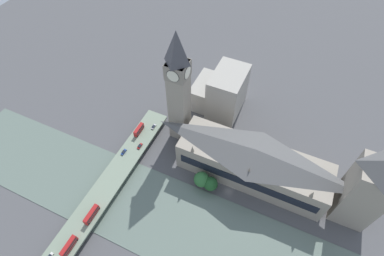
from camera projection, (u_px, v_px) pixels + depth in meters
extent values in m
plane|color=#4C4C4F|center=(229.00, 191.00, 185.68)|extent=(600.00, 600.00, 0.00)
cube|color=slate|center=(210.00, 237.00, 167.98)|extent=(50.09, 360.00, 0.30)
cube|color=gray|center=(252.00, 166.00, 184.19)|extent=(27.16, 91.35, 22.52)
cube|color=black|center=(245.00, 183.00, 175.53)|extent=(0.40, 84.04, 6.76)
pyramid|color=#4C4C4C|center=(256.00, 153.00, 173.07)|extent=(26.62, 89.52, 5.90)
cone|color=gray|center=(312.00, 194.00, 157.30)|extent=(2.20, 2.20, 5.00)
cone|color=gray|center=(249.00, 170.00, 166.30)|extent=(2.20, 2.20, 5.00)
cone|color=gray|center=(192.00, 149.00, 175.29)|extent=(2.20, 2.20, 5.00)
cube|color=gray|center=(179.00, 102.00, 189.61)|extent=(11.42, 11.42, 63.35)
cube|color=gray|center=(178.00, 70.00, 168.85)|extent=(12.11, 12.11, 10.28)
cylinder|color=black|center=(173.00, 76.00, 165.52)|extent=(0.50, 8.00, 8.00)
cylinder|color=silver|center=(173.00, 76.00, 165.45)|extent=(0.62, 7.41, 7.41)
cylinder|color=black|center=(182.00, 64.00, 172.19)|extent=(0.50, 8.00, 8.00)
cylinder|color=silver|center=(182.00, 63.00, 172.26)|extent=(0.62, 7.41, 7.41)
cylinder|color=black|center=(187.00, 73.00, 167.33)|extent=(8.00, 0.50, 8.00)
cylinder|color=silver|center=(187.00, 73.00, 167.30)|extent=(7.41, 0.62, 7.41)
cylinder|color=black|center=(168.00, 67.00, 170.38)|extent=(8.00, 0.50, 8.00)
cylinder|color=silver|center=(168.00, 67.00, 170.41)|extent=(7.41, 0.62, 7.41)
pyramid|color=#424247|center=(177.00, 47.00, 156.89)|extent=(11.65, 11.65, 20.31)
cube|color=gray|center=(363.00, 193.00, 159.22)|extent=(19.16, 19.16, 47.10)
cube|color=#5D6A59|center=(107.00, 189.00, 184.46)|extent=(3.00, 13.02, 3.71)
cube|color=#5D6A59|center=(145.00, 135.00, 210.66)|extent=(3.00, 13.02, 3.71)
cube|color=gray|center=(106.00, 188.00, 182.54)|extent=(132.18, 15.31, 1.20)
cube|color=red|center=(92.00, 215.00, 169.60)|extent=(11.66, 2.57, 1.86)
cube|color=black|center=(92.00, 215.00, 169.31)|extent=(10.50, 2.63, 0.82)
cube|color=red|center=(91.00, 214.00, 168.02)|extent=(11.43, 2.57, 2.18)
cube|color=black|center=(91.00, 214.00, 167.93)|extent=(10.50, 2.63, 1.05)
cube|color=maroon|center=(90.00, 213.00, 167.10)|extent=(11.31, 2.44, 0.16)
cylinder|color=black|center=(99.00, 209.00, 172.72)|extent=(1.14, 0.28, 1.14)
cylinder|color=black|center=(96.00, 207.00, 173.33)|extent=(1.14, 0.28, 1.14)
cylinder|color=black|center=(89.00, 224.00, 167.21)|extent=(1.14, 0.28, 1.14)
cylinder|color=black|center=(85.00, 222.00, 167.82)|extent=(1.14, 0.28, 1.14)
cube|color=red|center=(139.00, 131.00, 207.48)|extent=(10.20, 2.43, 1.97)
cube|color=black|center=(139.00, 130.00, 207.17)|extent=(9.18, 2.49, 0.87)
cube|color=red|center=(139.00, 129.00, 205.81)|extent=(10.00, 2.43, 2.31)
cube|color=black|center=(139.00, 129.00, 205.72)|extent=(9.18, 2.49, 1.11)
cube|color=maroon|center=(138.00, 128.00, 204.84)|extent=(9.89, 2.31, 0.16)
cylinder|color=black|center=(144.00, 128.00, 210.29)|extent=(1.07, 0.28, 1.07)
cylinder|color=black|center=(141.00, 127.00, 210.86)|extent=(1.07, 0.28, 1.07)
cylinder|color=black|center=(138.00, 136.00, 205.54)|extent=(1.07, 0.28, 1.07)
cylinder|color=black|center=(135.00, 135.00, 206.11)|extent=(1.07, 0.28, 1.07)
cube|color=red|center=(70.00, 247.00, 158.63)|extent=(11.36, 2.53, 2.00)
cube|color=black|center=(69.00, 247.00, 158.32)|extent=(10.23, 2.59, 0.88)
cube|color=red|center=(68.00, 246.00, 156.94)|extent=(11.14, 2.53, 2.34)
cube|color=black|center=(68.00, 246.00, 156.85)|extent=(10.23, 2.59, 1.12)
cube|color=maroon|center=(67.00, 245.00, 155.96)|extent=(11.02, 2.40, 0.16)
cylinder|color=black|center=(78.00, 240.00, 161.77)|extent=(1.07, 0.28, 1.07)
cylinder|color=black|center=(74.00, 238.00, 162.36)|extent=(1.07, 0.28, 1.07)
cylinder|color=black|center=(62.00, 255.00, 156.96)|extent=(1.07, 0.28, 1.07)
cube|color=silver|center=(154.00, 127.00, 210.75)|extent=(4.45, 1.85, 0.63)
cube|color=black|center=(153.00, 126.00, 210.21)|extent=(2.32, 1.67, 0.56)
cylinder|color=black|center=(156.00, 126.00, 211.71)|extent=(0.65, 0.22, 0.65)
cylinder|color=black|center=(154.00, 125.00, 212.15)|extent=(0.65, 0.22, 0.65)
cylinder|color=black|center=(153.00, 129.00, 209.71)|extent=(0.65, 0.22, 0.65)
cylinder|color=black|center=(151.00, 128.00, 210.14)|extent=(0.65, 0.22, 0.65)
cylinder|color=black|center=(53.00, 254.00, 157.32)|extent=(0.71, 0.22, 0.71)
cylinder|color=black|center=(51.00, 253.00, 157.72)|extent=(0.71, 0.22, 0.71)
cube|color=navy|center=(124.00, 152.00, 197.34)|extent=(4.61, 1.78, 0.68)
cube|color=black|center=(123.00, 152.00, 196.83)|extent=(2.40, 1.60, 0.43)
cylinder|color=black|center=(126.00, 151.00, 198.34)|extent=(0.72, 0.22, 0.72)
cylinder|color=black|center=(124.00, 150.00, 198.76)|extent=(0.72, 0.22, 0.72)
cylinder|color=black|center=(123.00, 155.00, 196.30)|extent=(0.72, 0.22, 0.72)
cylinder|color=black|center=(121.00, 154.00, 196.71)|extent=(0.72, 0.22, 0.72)
cube|color=maroon|center=(140.00, 146.00, 200.36)|extent=(4.62, 1.89, 0.61)
cube|color=black|center=(140.00, 146.00, 199.82)|extent=(2.40, 1.70, 0.56)
cylinder|color=black|center=(142.00, 145.00, 201.33)|extent=(0.70, 0.22, 0.70)
cylinder|color=black|center=(140.00, 144.00, 201.77)|extent=(0.70, 0.22, 0.70)
cylinder|color=black|center=(140.00, 149.00, 199.27)|extent=(0.70, 0.22, 0.70)
cylinder|color=black|center=(137.00, 148.00, 199.71)|extent=(0.70, 0.22, 0.70)
cube|color=#A39E93|center=(209.00, 93.00, 226.20)|extent=(29.86, 21.97, 18.83)
cube|color=#A39E93|center=(227.00, 93.00, 215.06)|extent=(32.08, 21.73, 34.89)
cylinder|color=brown|center=(210.00, 188.00, 185.37)|extent=(0.70, 0.70, 3.22)
sphere|color=#1E4C23|center=(211.00, 184.00, 181.19)|extent=(8.79, 8.79, 8.79)
cylinder|color=brown|center=(201.00, 184.00, 186.97)|extent=(0.70, 0.70, 3.44)
sphere|color=#2D6633|center=(202.00, 179.00, 182.42)|extent=(9.63, 9.63, 9.63)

